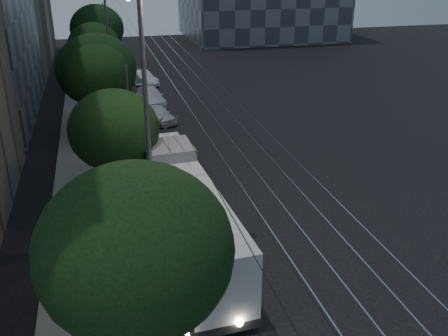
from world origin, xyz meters
TOP-DOWN VIEW (x-y plane):
  - ground at (0.00, 0.00)m, footprint 120.00×120.00m
  - sidewalk at (-7.50, 20.00)m, footprint 5.00×90.00m
  - tram_rails at (2.50, 20.00)m, footprint 4.52×90.00m
  - overhead_wires at (-4.97, 20.00)m, footprint 2.23×90.00m
  - trolleybus at (-4.10, -1.00)m, footprint 3.37×12.86m
  - pickup_silver at (-4.30, 8.71)m, footprint 4.60×6.20m
  - car_white_a at (-2.70, 16.96)m, footprint 2.76×4.05m
  - car_white_b at (-2.70, 21.99)m, footprint 2.45×4.95m
  - car_white_c at (-2.70, 29.00)m, footprint 3.06×4.44m
  - car_white_d at (-3.52, 32.46)m, footprint 2.28×4.44m
  - tree_0 at (-6.50, -8.32)m, footprint 5.47×5.47m
  - tree_1 at (-6.50, 3.02)m, footprint 4.34×4.34m
  - tree_2 at (-7.00, 14.00)m, footprint 4.44×4.44m
  - tree_3 at (-7.00, 16.73)m, footprint 5.75×5.75m
  - tree_4 at (-7.00, 27.73)m, footprint 4.74×4.74m
  - tree_5 at (-6.50, 35.18)m, footprint 5.55×5.55m
  - streetlamp_near at (-4.77, -0.20)m, footprint 2.72×0.44m
  - streetlamp_far at (-5.36, 24.18)m, footprint 2.22×0.44m

SIDE VIEW (x-z plane):
  - ground at x=0.00m, z-range 0.00..0.00m
  - tram_rails at x=2.50m, z-range 0.00..0.02m
  - sidewalk at x=-7.50m, z-range 0.00..0.15m
  - car_white_a at x=-2.70m, z-range 0.00..1.28m
  - car_white_b at x=-2.70m, z-range 0.00..1.38m
  - car_white_c at x=-2.70m, z-range 0.00..1.39m
  - car_white_d at x=-3.52m, z-range 0.00..1.45m
  - pickup_silver at x=-4.30m, z-range 0.00..1.56m
  - trolleybus at x=-4.10m, z-range -1.05..4.57m
  - overhead_wires at x=-4.97m, z-range 0.47..6.47m
  - tree_4 at x=-7.00m, z-range 1.02..7.36m
  - tree_3 at x=-7.00m, z-range 0.89..7.85m
  - tree_1 at x=-6.50m, z-range 1.20..7.56m
  - tree_2 at x=-7.00m, z-range 1.30..7.94m
  - tree_5 at x=-6.50m, z-range 1.11..8.33m
  - tree_0 at x=-6.50m, z-range 1.13..8.34m
  - streetlamp_far at x=-5.36m, z-range 0.98..10.04m
  - streetlamp_near at x=-4.77m, z-range 1.09..12.51m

